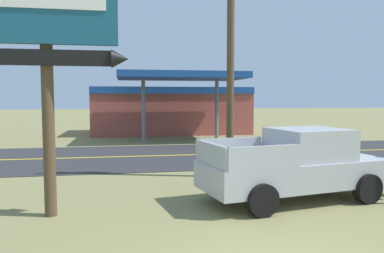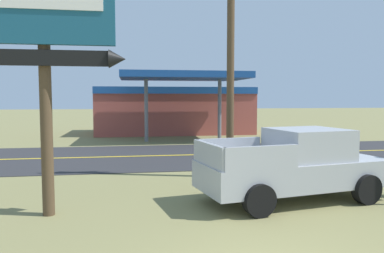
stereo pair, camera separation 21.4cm
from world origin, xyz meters
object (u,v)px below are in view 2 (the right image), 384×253
Objects in this scene: motel_sign at (45,21)px; pickup_silver_parked_on_lawn at (295,165)px; utility_pole at (231,37)px; gas_station at (174,109)px.

pickup_silver_parked_on_lawn is (6.35, 0.46, -3.59)m from motel_sign.
utility_pole is (5.35, 3.70, 0.35)m from motel_sign.
utility_pole is at bearing 34.66° from motel_sign.
motel_sign is 21.57m from gas_station.
utility_pole reaches higher than gas_station.
motel_sign is 1.21× the size of pickup_silver_parked_on_lawn.
gas_station reaches higher than pickup_silver_parked_on_lawn.
pickup_silver_parked_on_lawn is at bearing 4.16° from motel_sign.
utility_pole is 1.67× the size of pickup_silver_parked_on_lawn.
gas_station is at bearing 90.31° from utility_pole.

